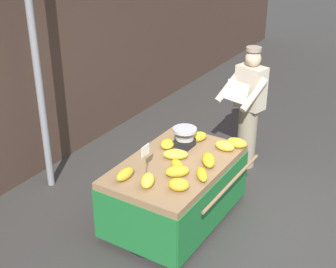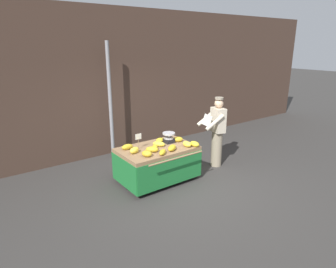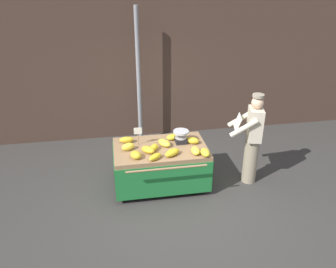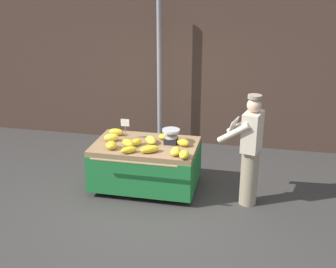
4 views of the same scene
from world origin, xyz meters
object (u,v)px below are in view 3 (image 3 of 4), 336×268
Objects in this scene: banana_bunch_2 at (148,150)px; banana_bunch_5 at (155,157)px; banana_bunch_1 at (172,153)px; banana_bunch_10 at (136,155)px; street_pole at (139,79)px; banana_bunch_0 at (127,140)px; banana_bunch_9 at (154,147)px; banana_bunch_8 at (172,137)px; vendor_person at (252,139)px; banana_bunch_4 at (193,140)px; banana_bunch_7 at (164,143)px; price_sign at (138,133)px; banana_bunch_11 at (205,153)px; weighing_scale at (181,137)px; banana_bunch_6 at (195,151)px; banana_cart at (160,158)px; banana_bunch_3 at (128,147)px.

banana_bunch_5 is (0.09, -0.25, -0.01)m from banana_bunch_2.
banana_bunch_10 reaches higher than banana_bunch_1.
banana_bunch_0 is (-0.38, -1.54, -0.66)m from street_pole.
street_pole is at bearing 92.08° from banana_bunch_9.
banana_bunch_2 is at bearing -138.90° from banana_bunch_8.
banana_bunch_5 is 0.15× the size of vendor_person.
banana_bunch_2 is at bearing 179.99° from vendor_person.
banana_bunch_5 is at bearing -70.48° from banana_bunch_2.
street_pole is 2.04m from banana_bunch_4.
price_sign is at bearing 167.88° from banana_bunch_7.
weighing_scale is at bearing 119.86° from banana_bunch_11.
banana_bunch_5 is 0.33m from banana_bunch_10.
banana_bunch_6 is 0.14× the size of vendor_person.
banana_bunch_1 and banana_bunch_11 have the same top height.
banana_bunch_8 is 0.93m from banana_bunch_10.
price_sign is at bearing -96.30° from street_pole.
banana_bunch_0 is at bearing 170.64° from weighing_scale.
street_pole is 1.80× the size of banana_cart.
price_sign reaches higher than banana_bunch_7.
banana_bunch_1 is 0.40m from banana_bunch_6.
banana_bunch_7 is at bearing 4.94° from banana_bunch_3.
banana_bunch_4 is 1.03× the size of banana_bunch_8.
banana_bunch_2 is at bearing 167.69° from banana_bunch_6.
banana_bunch_3 is 1.33m from banana_bunch_11.
banana_bunch_4 is 0.97× the size of banana_bunch_11.
banana_bunch_11 is at bearing -57.91° from banana_bunch_8.
banana_bunch_7 is (0.45, -0.10, -0.19)m from price_sign.
banana_bunch_3 is at bearing -87.88° from banana_bunch_0.
banana_bunch_0 is 0.69m from banana_bunch_7.
banana_bunch_10 reaches higher than banana_bunch_2.
banana_cart is 0.62m from banana_bunch_10.
banana_bunch_3 is (0.01, -0.28, 0.01)m from banana_bunch_0.
banana_bunch_9 is 0.40m from banana_bunch_10.
price_sign is 0.73m from banana_bunch_1.
vendor_person is (1.08, 0.17, 0.04)m from banana_bunch_6.
street_pole is at bearing 111.74° from banana_bunch_11.
banana_bunch_3 is 1.16m from banana_bunch_6.
vendor_person is at bearing 4.06° from banana_bunch_10.
banana_bunch_11 is (1.26, -0.41, -0.01)m from banana_bunch_3.
banana_bunch_6 is at bearing -31.00° from banana_cart.
banana_bunch_9 is (0.07, -1.90, -0.66)m from street_pole.
banana_bunch_2 is at bearing -65.75° from price_sign.
banana_bunch_6 is at bearing 6.21° from banana_bunch_5.
banana_bunch_4 is at bearing -5.78° from price_sign.
banana_bunch_2 is 0.86m from banana_bunch_4.
price_sign is at bearing 114.25° from banana_bunch_2.
banana_bunch_6 is at bearing -16.33° from banana_bunch_3.
price_sign reaches higher than banana_bunch_9.
banana_bunch_0 is 0.59m from banana_bunch_10.
banana_bunch_8 is (0.18, 0.22, -0.01)m from banana_bunch_7.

